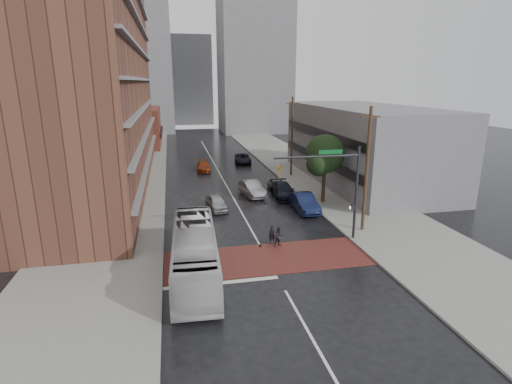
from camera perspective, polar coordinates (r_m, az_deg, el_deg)
name	(u,v)px	position (r m, az deg, el deg)	size (l,w,h in m)	color
ground	(269,262)	(27.42, 1.86, -9.91)	(160.00, 160.00, 0.00)	black
crosswalk	(267,258)	(27.85, 1.61, -9.46)	(14.00, 5.00, 0.02)	maroon
sidewalk_west	(127,182)	(50.70, -17.89, 1.41)	(9.00, 90.00, 0.15)	gray
sidewalk_east	(308,173)	(53.35, 7.47, 2.72)	(9.00, 90.00, 0.15)	gray
apartment_block	(91,60)	(48.74, -22.46, 17.02)	(10.00, 44.00, 28.00)	brown
storefront_west	(138,127)	(78.70, -16.50, 8.85)	(8.00, 16.00, 7.00)	brown
building_east	(363,144)	(49.98, 15.01, 6.62)	(11.00, 26.00, 9.00)	gray
distant_tower_west	(132,63)	(102.43, -17.26, 17.21)	(18.00, 16.00, 32.00)	gray
distant_tower_east	(254,54)	(98.29, -0.24, 19.14)	(16.00, 14.00, 36.00)	gray
distant_tower_center	(190,81)	(119.18, -9.45, 15.41)	(12.00, 10.00, 24.00)	gray
street_tree	(325,156)	(39.51, 9.81, 5.03)	(4.20, 4.10, 6.90)	#332319
signal_mast	(339,181)	(29.89, 11.74, 1.57)	(6.50, 0.30, 7.20)	#2D2D33
utility_pole_near	(367,169)	(32.38, 15.52, 3.13)	(1.60, 0.26, 10.00)	#473321
utility_pole_far	(292,136)	(50.69, 5.14, 7.93)	(1.60, 0.26, 10.00)	#473321
transit_bus	(195,253)	(25.21, -8.74, -8.57)	(2.61, 11.16, 3.11)	#BBBBBD
pedestrian_a	(272,234)	(30.01, 2.34, -6.05)	(0.54, 0.36, 1.48)	black
pedestrian_b	(279,237)	(29.58, 3.32, -6.39)	(0.72, 0.56, 1.49)	black
car_travel_a	(216,203)	(38.01, -5.67, -1.53)	(1.59, 3.96, 1.35)	#B1B3B9
car_travel_b	(252,189)	(42.34, -0.58, 0.49)	(1.69, 4.84, 1.59)	#A4A5AB
car_travel_c	(203,166)	(54.82, -7.52, 3.67)	(1.81, 4.46, 1.30)	maroon
suv_travel	(243,159)	(59.68, -1.89, 4.80)	(2.29, 4.97, 1.38)	black
car_parked_near	(304,203)	(37.64, 6.91, -1.50)	(1.75, 5.02, 1.65)	#121B3F
car_parked_mid	(283,190)	(41.97, 3.92, 0.23)	(2.06, 5.07, 1.47)	black
car_parked_far	(277,185)	(44.50, 2.97, 1.05)	(1.58, 3.93, 1.34)	#9CA0A4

